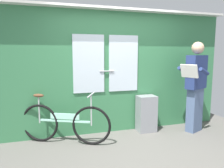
{
  "coord_description": "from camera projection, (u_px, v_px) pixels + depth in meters",
  "views": [
    {
      "loc": [
        -1.36,
        -2.82,
        1.58
      ],
      "look_at": [
        -0.26,
        0.72,
        1.06
      ],
      "focal_mm": 34.98,
      "sensor_mm": 36.0,
      "label": 1
    }
  ],
  "objects": [
    {
      "name": "ground_plane",
      "position": [
        142.0,
        160.0,
        3.28
      ],
      "size": [
        5.7,
        4.23,
        0.04
      ],
      "primitive_type": "cube",
      "color": "#56544F"
    },
    {
      "name": "passenger_reading_newspaper",
      "position": [
        196.0,
        85.0,
        4.36
      ],
      "size": [
        0.64,
        0.6,
        1.81
      ],
      "rotation": [
        0.0,
        0.0,
        3.55
      ],
      "color": "slate",
      "rests_on": "ground_plane"
    },
    {
      "name": "bicycle_near_door",
      "position": [
        65.0,
        123.0,
        3.83
      ],
      "size": [
        1.49,
        0.79,
        0.9
      ],
      "rotation": [
        0.0,
        0.0,
        -0.45
      ],
      "color": "black",
      "rests_on": "ground_plane"
    },
    {
      "name": "trash_bin_by_wall",
      "position": [
        146.0,
        114.0,
        4.44
      ],
      "size": [
        0.37,
        0.28,
        0.73
      ],
      "primitive_type": "cube",
      "color": "gray",
      "rests_on": "ground_plane"
    },
    {
      "name": "train_door_wall",
      "position": [
        115.0,
        69.0,
        4.34
      ],
      "size": [
        4.7,
        0.28,
        2.42
      ],
      "color": "#387A4C",
      "rests_on": "ground_plane"
    }
  ]
}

